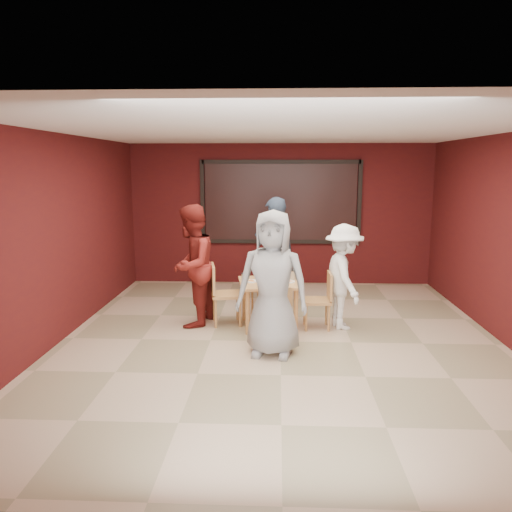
{
  "coord_description": "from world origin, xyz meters",
  "views": [
    {
      "loc": [
        -0.05,
        -6.5,
        2.36
      ],
      "look_at": [
        -0.36,
        0.66,
        1.06
      ],
      "focal_mm": 35.0,
      "sensor_mm": 36.0,
      "label": 1
    }
  ],
  "objects_px": {
    "chair_back": "(266,285)",
    "chair_left": "(221,291)",
    "chair_right": "(322,297)",
    "diner_back": "(274,252)",
    "diner_left": "(192,266)",
    "diner_right": "(344,277)",
    "diner_front": "(272,284)",
    "dining_table": "(269,287)",
    "chair_front": "(276,312)"
  },
  "relations": [
    {
      "from": "chair_right",
      "to": "diner_front",
      "type": "distance_m",
      "value": 1.36
    },
    {
      "from": "chair_left",
      "to": "diner_right",
      "type": "height_order",
      "value": "diner_right"
    },
    {
      "from": "chair_left",
      "to": "diner_left",
      "type": "height_order",
      "value": "diner_left"
    },
    {
      "from": "chair_front",
      "to": "chair_left",
      "type": "distance_m",
      "value": 1.18
    },
    {
      "from": "chair_left",
      "to": "chair_right",
      "type": "bearing_deg",
      "value": -4.51
    },
    {
      "from": "dining_table",
      "to": "diner_right",
      "type": "bearing_deg",
      "value": -1.05
    },
    {
      "from": "chair_right",
      "to": "diner_left",
      "type": "distance_m",
      "value": 1.97
    },
    {
      "from": "diner_left",
      "to": "diner_right",
      "type": "bearing_deg",
      "value": 100.35
    },
    {
      "from": "chair_right",
      "to": "diner_left",
      "type": "relative_size",
      "value": 0.46
    },
    {
      "from": "dining_table",
      "to": "chair_front",
      "type": "relative_size",
      "value": 1.21
    },
    {
      "from": "dining_table",
      "to": "diner_left",
      "type": "height_order",
      "value": "diner_left"
    },
    {
      "from": "diner_front",
      "to": "diner_back",
      "type": "relative_size",
      "value": 0.99
    },
    {
      "from": "dining_table",
      "to": "diner_back",
      "type": "bearing_deg",
      "value": 86.7
    },
    {
      "from": "diner_back",
      "to": "chair_front",
      "type": "bearing_deg",
      "value": 72.81
    },
    {
      "from": "dining_table",
      "to": "diner_back",
      "type": "xyz_separation_m",
      "value": [
        0.07,
        1.15,
        0.32
      ]
    },
    {
      "from": "diner_front",
      "to": "diner_back",
      "type": "distance_m",
      "value": 2.27
    },
    {
      "from": "diner_front",
      "to": "diner_left",
      "type": "height_order",
      "value": "diner_front"
    },
    {
      "from": "dining_table",
      "to": "chair_right",
      "type": "height_order",
      "value": "chair_right"
    },
    {
      "from": "chair_back",
      "to": "chair_left",
      "type": "xyz_separation_m",
      "value": [
        -0.65,
        -0.71,
        0.07
      ]
    },
    {
      "from": "diner_front",
      "to": "diner_right",
      "type": "distance_m",
      "value": 1.51
    },
    {
      "from": "diner_left",
      "to": "diner_back",
      "type": "bearing_deg",
      "value": 144.32
    },
    {
      "from": "diner_back",
      "to": "chair_back",
      "type": "bearing_deg",
      "value": 51.97
    },
    {
      "from": "chair_back",
      "to": "chair_left",
      "type": "bearing_deg",
      "value": -132.25
    },
    {
      "from": "chair_left",
      "to": "diner_right",
      "type": "xyz_separation_m",
      "value": [
        1.8,
        -0.08,
        0.25
      ]
    },
    {
      "from": "diner_left",
      "to": "dining_table",
      "type": "bearing_deg",
      "value": 100.15
    },
    {
      "from": "diner_front",
      "to": "chair_left",
      "type": "bearing_deg",
      "value": 133.11
    },
    {
      "from": "chair_back",
      "to": "chair_right",
      "type": "height_order",
      "value": "chair_right"
    },
    {
      "from": "dining_table",
      "to": "diner_back",
      "type": "height_order",
      "value": "diner_back"
    },
    {
      "from": "dining_table",
      "to": "diner_right",
      "type": "height_order",
      "value": "diner_right"
    },
    {
      "from": "chair_left",
      "to": "diner_left",
      "type": "relative_size",
      "value": 0.51
    },
    {
      "from": "chair_front",
      "to": "chair_back",
      "type": "xyz_separation_m",
      "value": [
        -0.17,
        1.56,
        -0.0
      ]
    },
    {
      "from": "chair_back",
      "to": "diner_right",
      "type": "relative_size",
      "value": 0.52
    },
    {
      "from": "chair_left",
      "to": "chair_right",
      "type": "distance_m",
      "value": 1.49
    },
    {
      "from": "chair_left",
      "to": "diner_right",
      "type": "distance_m",
      "value": 1.82
    },
    {
      "from": "diner_back",
      "to": "chair_left",
      "type": "bearing_deg",
      "value": 35.96
    },
    {
      "from": "chair_right",
      "to": "diner_front",
      "type": "relative_size",
      "value": 0.45
    },
    {
      "from": "chair_back",
      "to": "chair_right",
      "type": "distance_m",
      "value": 1.18
    },
    {
      "from": "chair_right",
      "to": "diner_back",
      "type": "relative_size",
      "value": 0.45
    },
    {
      "from": "diner_right",
      "to": "chair_left",
      "type": "bearing_deg",
      "value": 76.73
    },
    {
      "from": "chair_back",
      "to": "diner_right",
      "type": "bearing_deg",
      "value": -34.38
    },
    {
      "from": "diner_back",
      "to": "chair_right",
      "type": "bearing_deg",
      "value": 102.1
    },
    {
      "from": "chair_back",
      "to": "chair_right",
      "type": "bearing_deg",
      "value": -44.49
    },
    {
      "from": "chair_back",
      "to": "diner_left",
      "type": "distance_m",
      "value": 1.39
    },
    {
      "from": "diner_back",
      "to": "diner_right",
      "type": "height_order",
      "value": "diner_back"
    },
    {
      "from": "chair_front",
      "to": "diner_right",
      "type": "distance_m",
      "value": 1.29
    },
    {
      "from": "chair_front",
      "to": "diner_front",
      "type": "relative_size",
      "value": 0.44
    },
    {
      "from": "chair_right",
      "to": "diner_right",
      "type": "distance_m",
      "value": 0.44
    },
    {
      "from": "dining_table",
      "to": "diner_front",
      "type": "distance_m",
      "value": 1.16
    },
    {
      "from": "chair_back",
      "to": "chair_right",
      "type": "xyz_separation_m",
      "value": [
        0.84,
        -0.83,
        0.02
      ]
    },
    {
      "from": "diner_front",
      "to": "diner_left",
      "type": "relative_size",
      "value": 1.02
    }
  ]
}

